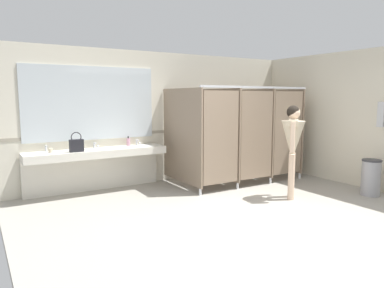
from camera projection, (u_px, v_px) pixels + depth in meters
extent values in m
cube|color=#9E998E|center=(265.00, 224.00, 5.20)|extent=(6.58, 6.75, 0.10)
cube|color=beige|center=(165.00, 117.00, 7.68)|extent=(6.58, 0.12, 2.70)
cube|color=#9E937F|center=(167.00, 131.00, 7.66)|extent=(6.58, 0.01, 0.06)
cube|color=silver|center=(97.00, 153.00, 6.63)|extent=(2.57, 0.55, 0.14)
cube|color=silver|center=(95.00, 172.00, 6.89)|extent=(2.57, 0.08, 0.68)
cube|color=beige|center=(49.00, 156.00, 6.16)|extent=(0.42, 0.30, 0.11)
cylinder|color=silver|center=(46.00, 148.00, 6.33)|extent=(0.04, 0.04, 0.11)
cylinder|color=silver|center=(46.00, 146.00, 6.28)|extent=(0.03, 0.11, 0.03)
sphere|color=silver|center=(50.00, 149.00, 6.38)|extent=(0.04, 0.04, 0.04)
cube|color=beige|center=(98.00, 152.00, 6.61)|extent=(0.42, 0.30, 0.11)
cylinder|color=silver|center=(94.00, 145.00, 6.77)|extent=(0.04, 0.04, 0.11)
cylinder|color=silver|center=(95.00, 143.00, 6.72)|extent=(0.03, 0.11, 0.03)
sphere|color=silver|center=(98.00, 146.00, 6.82)|extent=(0.04, 0.04, 0.04)
cube|color=beige|center=(141.00, 149.00, 7.05)|extent=(0.42, 0.30, 0.11)
cylinder|color=silver|center=(137.00, 142.00, 7.22)|extent=(0.04, 0.04, 0.11)
cylinder|color=silver|center=(138.00, 140.00, 7.16)|extent=(0.03, 0.11, 0.03)
sphere|color=silver|center=(140.00, 143.00, 7.26)|extent=(0.04, 0.04, 0.04)
cube|color=silver|center=(91.00, 103.00, 6.76)|extent=(2.47, 0.02, 1.38)
cube|color=#84705B|center=(182.00, 135.00, 7.00)|extent=(0.03, 1.47, 1.83)
cylinder|color=silver|center=(200.00, 192.00, 6.55)|extent=(0.05, 0.05, 0.12)
cube|color=#84705B|center=(218.00, 133.00, 7.44)|extent=(0.03, 1.47, 1.83)
cylinder|color=silver|center=(237.00, 186.00, 6.99)|extent=(0.05, 0.05, 0.12)
cube|color=#84705B|center=(250.00, 131.00, 7.89)|extent=(0.03, 1.47, 1.83)
cylinder|color=silver|center=(270.00, 180.00, 7.44)|extent=(0.05, 0.05, 0.12)
cube|color=#84705B|center=(279.00, 129.00, 8.33)|extent=(0.03, 1.47, 1.83)
cylinder|color=silver|center=(299.00, 176.00, 7.89)|extent=(0.05, 0.05, 0.12)
cube|color=#84705B|center=(221.00, 138.00, 6.62)|extent=(0.78, 0.03, 1.73)
cube|color=#84705B|center=(257.00, 135.00, 7.07)|extent=(0.78, 0.04, 1.73)
cube|color=#84705B|center=(288.00, 133.00, 7.51)|extent=(0.78, 0.03, 1.73)
cube|color=#B7BABF|center=(258.00, 87.00, 6.95)|extent=(2.65, 0.04, 0.04)
cylinder|color=#99999E|center=(371.00, 178.00, 6.50)|extent=(0.33, 0.33, 0.63)
cylinder|color=#333338|center=(372.00, 160.00, 6.46)|extent=(0.34, 0.34, 0.03)
cylinder|color=beige|center=(292.00, 175.00, 6.39)|extent=(0.11, 0.11, 0.80)
cylinder|color=beige|center=(291.00, 177.00, 6.22)|extent=(0.11, 0.11, 0.80)
cone|color=beige|center=(293.00, 141.00, 6.22)|extent=(0.56, 0.56, 0.69)
cube|color=beige|center=(293.00, 123.00, 6.18)|extent=(0.43, 0.41, 0.10)
cylinder|color=beige|center=(293.00, 134.00, 6.45)|extent=(0.08, 0.08, 0.51)
cylinder|color=beige|center=(293.00, 137.00, 5.98)|extent=(0.08, 0.08, 0.51)
sphere|color=beige|center=(294.00, 113.00, 6.16)|extent=(0.22, 0.22, 0.22)
sphere|color=black|center=(293.00, 112.00, 6.16)|extent=(0.22, 0.22, 0.22)
cube|color=black|center=(77.00, 146.00, 6.28)|extent=(0.24, 0.10, 0.22)
torus|color=black|center=(76.00, 137.00, 6.26)|extent=(0.18, 0.02, 0.18)
cylinder|color=#D899B2|center=(128.00, 142.00, 7.10)|extent=(0.07, 0.07, 0.15)
cylinder|color=black|center=(128.00, 137.00, 7.09)|extent=(0.03, 0.03, 0.04)
cylinder|color=beige|center=(51.00, 151.00, 6.17)|extent=(0.07, 0.07, 0.08)
cylinder|color=#B7BABF|center=(296.00, 205.00, 5.93)|extent=(0.14, 0.14, 0.01)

